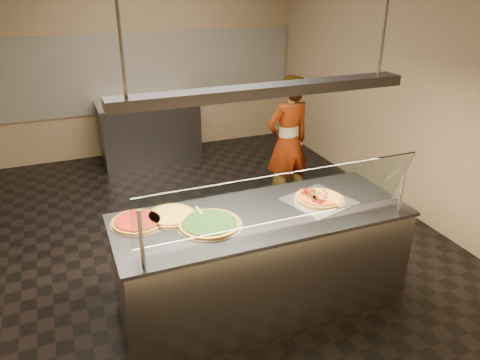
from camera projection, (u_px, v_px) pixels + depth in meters
name	position (u px, v px, depth m)	size (l,w,h in m)	color
ground	(207.00, 235.00, 5.34)	(5.00, 6.00, 0.02)	black
wall_back	(144.00, 59.00, 7.27)	(5.00, 0.02, 3.00)	#907B5D
wall_front	(398.00, 265.00, 2.18)	(5.00, 0.02, 3.00)	#907B5D
wall_right	(403.00, 85.00, 5.58)	(0.02, 6.00, 3.00)	#907B5D
tile_band	(145.00, 72.00, 7.33)	(4.90, 0.02, 1.20)	silver
serving_counter	(261.00, 261.00, 4.02)	(2.44, 0.94, 0.93)	#B7B7BC
sneeze_guard	(282.00, 199.00, 3.42)	(2.20, 0.18, 0.54)	#B7B7BC
perforated_tray	(319.00, 200.00, 4.04)	(0.62, 0.62, 0.01)	silver
half_pizza_pepperoni	(309.00, 199.00, 4.00)	(0.31, 0.45, 0.05)	brown
half_pizza_sausage	(329.00, 196.00, 4.07)	(0.31, 0.45, 0.04)	brown
pizza_spinach	(210.00, 223.00, 3.65)	(0.52, 0.52, 0.03)	silver
pizza_cheese	(171.00, 215.00, 3.78)	(0.44, 0.44, 0.03)	silver
pizza_tomato	(138.00, 221.00, 3.69)	(0.44, 0.44, 0.03)	silver
pizza_spatula	(206.00, 212.00, 3.80)	(0.18, 0.23, 0.02)	#B7B7BC
prep_table	(150.00, 131.00, 7.28)	(1.51, 0.74, 0.93)	#414147
worker	(288.00, 143.00, 5.71)	(0.61, 0.40, 1.66)	#231F29
heat_lamp_housing	(265.00, 91.00, 3.42)	(2.30, 0.18, 0.08)	#414147
lamp_rod_left	(118.00, 17.00, 2.85)	(0.02, 0.02, 1.01)	#B7B7BC
lamp_rod_right	(387.00, 8.00, 3.53)	(0.02, 0.02, 1.01)	#B7B7BC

